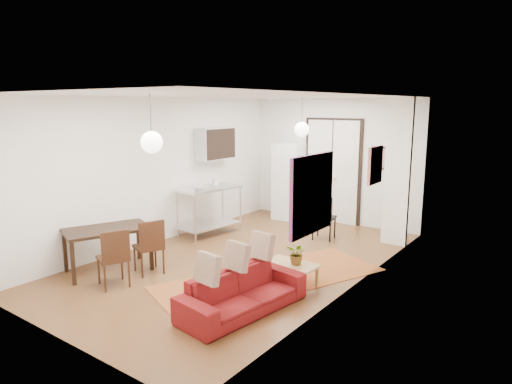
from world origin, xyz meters
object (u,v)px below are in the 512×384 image
Objects in this scene: dining_table at (107,233)px; dining_chair_far at (118,251)px; coffee_table at (291,266)px; black_side_chair at (326,213)px; sofa at (243,292)px; dining_chair_near at (152,240)px; fridge at (289,181)px; kitchen_counter at (210,203)px.

dining_chair_far is at bearing -23.31° from dining_table.
coffee_table is 2.72m from black_side_chair.
dining_table reaches higher than sofa.
dining_table is 1.65× the size of black_side_chair.
black_side_chair is (2.04, 3.88, -0.12)m from dining_table.
black_side_chair is at bearing 18.69° from sofa.
dining_chair_near reaches higher than dining_table.
fridge reaches higher than black_side_chair.
dining_chair_near reaches higher than sofa.
fridge reaches higher than dining_table.
dining_chair_far is at bearing -68.28° from kitchen_counter.
sofa is 2.20m from dining_chair_far.
dining_chair_far is at bearing -95.75° from fridge.
black_side_chair is (1.53, -0.98, -0.37)m from fridge.
dining_chair_near is 1.00× the size of dining_chair_far.
kitchen_counter is 2.48m from black_side_chair.
dining_table is (-2.75, -0.12, 0.39)m from sofa.
dining_chair_near is at bearing -158.25° from dining_chair_far.
kitchen_counter is 1.55× the size of dining_chair_near.
sofa reaches higher than coffee_table.
fridge is 1.99× the size of dining_chair_near.
dining_table is 4.39m from black_side_chair.
dining_table is 1.66× the size of dining_chair_near.
kitchen_counter is 1.55× the size of dining_chair_far.
dining_chair_far is (0.60, -0.26, -0.13)m from dining_table.
kitchen_counter reaches higher than dining_chair_far.
kitchen_counter is at bearing 18.06° from black_side_chair.
black_side_chair is at bearing -39.29° from fridge.
coffee_table is at bearing -64.15° from fridge.
sofa is 2.28× the size of coffee_table.
dining_table is 1.66× the size of dining_chair_far.
kitchen_counter is 3.01m from dining_chair_far.
coffee_table is at bearing 5.45° from sofa.
kitchen_counter is 0.93× the size of dining_table.
black_side_chair is at bearing 106.29° from coffee_table.
dining_table is at bearing -91.56° from dining_chair_far.
coffee_table is (0.05, 1.16, 0.04)m from sofa.
sofa is at bearing 2.52° from dining_table.
dining_chair_far reaches higher than coffee_table.
fridge reaches higher than dining_chair_near.
dining_chair_near is (0.71, -2.22, -0.16)m from kitchen_counter.
sofa is 3.84m from black_side_chair.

